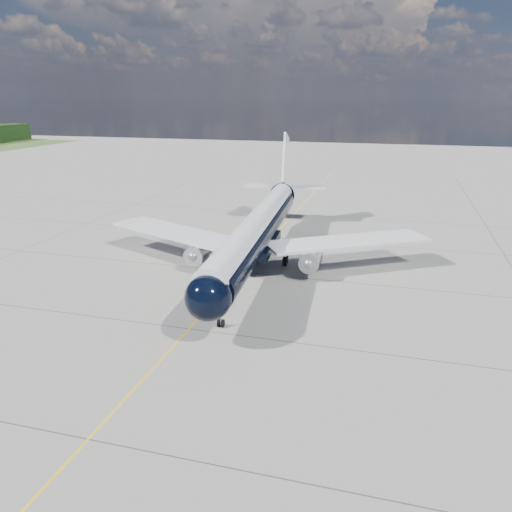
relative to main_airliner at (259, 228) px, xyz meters
name	(u,v)px	position (x,y,z in m)	size (l,w,h in m)	color
ground	(253,259)	(-1.12, 1.34, -4.32)	(320.00, 320.00, 0.00)	gray
taxiway_centerline	(241,272)	(-1.12, -3.66, -4.32)	(0.16, 160.00, 0.01)	yellow
main_airliner	(259,228)	(0.00, 0.00, 0.00)	(39.51, 48.23, 13.93)	black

